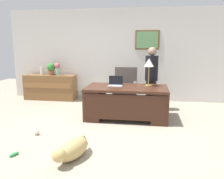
% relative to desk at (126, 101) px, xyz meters
% --- Properties ---
extents(ground_plane, '(12.00, 12.00, 0.00)m').
position_rel_desk_xyz_m(ground_plane, '(-0.28, -0.73, -0.40)').
color(ground_plane, '#9E937F').
extents(back_wall, '(7.00, 0.16, 2.70)m').
position_rel_desk_xyz_m(back_wall, '(-0.27, 1.87, 0.95)').
color(back_wall, silver).
rests_on(back_wall, ground_plane).
extents(desk, '(1.82, 0.98, 0.73)m').
position_rel_desk_xyz_m(desk, '(0.00, 0.00, 0.00)').
color(desk, '#422316').
rests_on(desk, ground_plane).
extents(credenza, '(1.55, 0.50, 0.75)m').
position_rel_desk_xyz_m(credenza, '(-2.47, 1.52, -0.02)').
color(credenza, brown).
rests_on(credenza, ground_plane).
extents(armchair, '(0.60, 0.59, 1.06)m').
position_rel_desk_xyz_m(armchair, '(-0.13, 1.04, 0.08)').
color(armchair, '#564C47').
rests_on(armchair, ground_plane).
extents(person_standing, '(0.32, 0.32, 1.60)m').
position_rel_desk_xyz_m(person_standing, '(0.55, 0.80, 0.42)').
color(person_standing, '#262323').
rests_on(person_standing, ground_plane).
extents(dog_lying, '(0.49, 0.78, 0.30)m').
position_rel_desk_xyz_m(dog_lying, '(-0.62, -2.05, -0.24)').
color(dog_lying, tan).
rests_on(dog_lying, ground_plane).
extents(laptop, '(0.32, 0.22, 0.22)m').
position_rel_desk_xyz_m(laptop, '(-0.27, 0.12, 0.39)').
color(laptop, '#B2B5BA').
rests_on(laptop, desk).
extents(desk_lamp, '(0.22, 0.22, 0.63)m').
position_rel_desk_xyz_m(desk_lamp, '(0.48, 0.21, 0.83)').
color(desk_lamp, '#9E8447').
rests_on(desk_lamp, desk).
extents(vase_with_flowers, '(0.17, 0.17, 0.37)m').
position_rel_desk_xyz_m(vase_with_flowers, '(-2.22, 1.52, 0.57)').
color(vase_with_flowers, '#8FC4A9').
rests_on(vase_with_flowers, credenza).
extents(vase_empty, '(0.11, 0.11, 0.24)m').
position_rel_desk_xyz_m(vase_empty, '(-2.72, 1.52, 0.48)').
color(vase_empty, silver).
rests_on(vase_empty, credenza).
extents(potted_plant, '(0.24, 0.24, 0.36)m').
position_rel_desk_xyz_m(potted_plant, '(-2.42, 1.52, 0.55)').
color(potted_plant, brown).
rests_on(potted_plant, credenza).
extents(dog_toy_ball, '(0.10, 0.10, 0.10)m').
position_rel_desk_xyz_m(dog_toy_ball, '(-1.58, -1.24, -0.35)').
color(dog_toy_ball, beige).
rests_on(dog_toy_ball, ground_plane).
extents(dog_toy_bone, '(0.11, 0.18, 0.05)m').
position_rel_desk_xyz_m(dog_toy_bone, '(-1.53, -2.08, -0.37)').
color(dog_toy_bone, green).
rests_on(dog_toy_bone, ground_plane).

